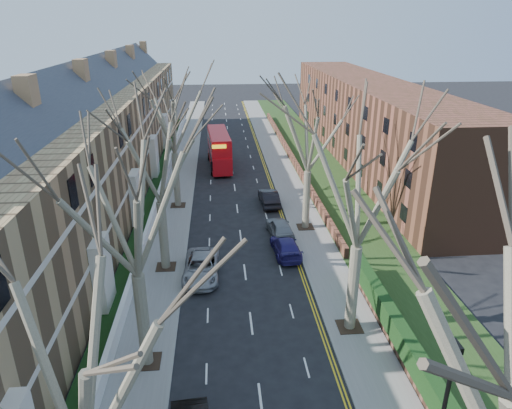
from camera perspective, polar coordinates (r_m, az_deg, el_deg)
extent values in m
cube|color=slate|center=(55.32, -9.18, 4.10)|extent=(3.00, 102.00, 0.12)
cube|color=slate|center=(55.67, 3.25, 4.46)|extent=(3.00, 102.00, 0.12)
cube|color=#936F4A|center=(47.66, -19.62, 6.39)|extent=(9.00, 78.00, 10.00)
cube|color=#32353E|center=(46.54, -20.57, 13.50)|extent=(4.67, 78.00, 4.67)
cube|color=silver|center=(47.12, -14.14, 4.94)|extent=(0.12, 78.00, 0.35)
cube|color=silver|center=(46.26, -14.54, 9.08)|extent=(0.12, 78.00, 0.35)
cube|color=brown|center=(60.85, 13.79, 10.19)|extent=(8.00, 54.00, 10.00)
cube|color=brown|center=(59.56, 4.36, 6.12)|extent=(0.35, 54.00, 0.90)
cube|color=brown|center=(24.42, 20.60, -21.82)|extent=(0.40, 24.00, 0.60)
cube|color=black|center=(23.82, 20.90, -20.23)|extent=(0.70, 24.00, 1.20)
cube|color=white|center=(47.77, -11.81, 1.72)|extent=(0.30, 78.00, 1.00)
cube|color=#1D3413|center=(56.43, 7.80, 4.63)|extent=(6.00, 102.00, 0.06)
cube|color=black|center=(14.83, 23.79, -15.93)|extent=(0.18, 0.50, 0.22)
cylinder|color=brown|center=(24.41, -13.96, -13.87)|extent=(0.64, 0.64, 5.25)
cube|color=#2D2116|center=(25.99, -13.41, -18.55)|extent=(1.40, 1.40, 0.05)
cylinder|color=brown|center=(33.00, -11.49, -3.83)|extent=(0.64, 0.64, 5.07)
cube|color=#2D2116|center=(34.16, -11.18, -7.64)|extent=(1.40, 1.40, 0.05)
cylinder|color=brown|center=(44.04, -9.92, 3.06)|extent=(0.60, 0.60, 5.25)
cube|color=#2D2116|center=(44.94, -9.71, -0.09)|extent=(1.40, 1.40, 0.05)
cylinder|color=brown|center=(26.74, 12.01, -10.22)|extent=(0.64, 0.64, 5.25)
cube|color=#2D2116|center=(28.19, 11.58, -14.72)|extent=(1.40, 1.40, 0.05)
cylinder|color=brown|center=(38.95, 6.32, 0.58)|extent=(0.60, 0.60, 5.07)
cube|color=#2D2116|center=(39.93, 6.18, -2.79)|extent=(1.40, 1.40, 0.05)
cube|color=red|center=(56.49, -4.60, 6.05)|extent=(2.94, 10.10, 1.99)
cube|color=red|center=(56.00, -4.66, 7.93)|extent=(2.91, 9.60, 1.81)
cube|color=black|center=(56.38, -4.62, 6.45)|extent=(2.91, 9.31, 0.82)
cube|color=black|center=(55.98, -4.67, 8.02)|extent=(2.89, 9.11, 0.82)
imported|color=gray|center=(32.51, -6.83, -7.77)|extent=(2.63, 5.36, 1.46)
imported|color=navy|center=(35.28, 3.74, -5.23)|extent=(2.18, 4.77, 1.35)
imported|color=gray|center=(38.13, 3.02, -2.91)|extent=(2.19, 4.57, 1.51)
imported|color=black|center=(44.53, 1.63, 0.87)|extent=(1.84, 4.62, 1.50)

